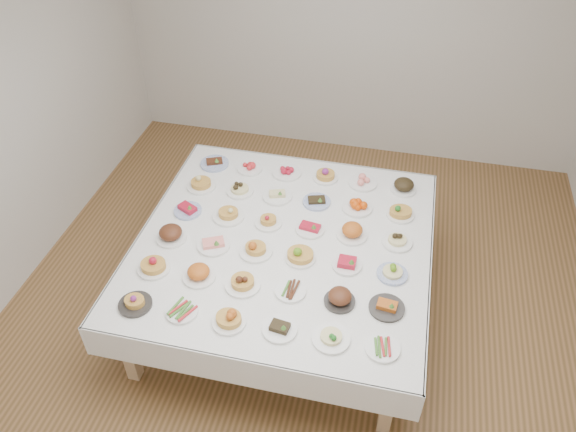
% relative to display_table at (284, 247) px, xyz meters
% --- Properties ---
extents(room_envelope, '(5.02, 5.02, 2.81)m').
position_rel_display_table_xyz_m(room_envelope, '(0.16, 0.07, 1.15)').
color(room_envelope, olive).
rests_on(room_envelope, ground).
extents(display_table, '(2.27, 2.27, 0.75)m').
position_rel_display_table_xyz_m(display_table, '(0.00, 0.00, 0.00)').
color(display_table, white).
rests_on(display_table, ground).
extents(dish_0, '(0.23, 0.23, 0.12)m').
position_rel_display_table_xyz_m(dish_0, '(-0.85, -0.86, 0.12)').
color(dish_0, '#2C2A27').
rests_on(dish_0, display_table).
extents(dish_1, '(0.23, 0.22, 0.05)m').
position_rel_display_table_xyz_m(dish_1, '(-0.51, -0.85, 0.09)').
color(dish_1, white).
rests_on(dish_1, display_table).
extents(dish_2, '(0.23, 0.23, 0.15)m').
position_rel_display_table_xyz_m(dish_2, '(-0.17, -0.86, 0.13)').
color(dish_2, white).
rests_on(dish_2, display_table).
extents(dish_3, '(0.23, 0.23, 0.09)m').
position_rel_display_table_xyz_m(dish_3, '(0.17, -0.85, 0.10)').
color(dish_3, white).
rests_on(dish_3, display_table).
extents(dish_4, '(0.25, 0.25, 0.12)m').
position_rel_display_table_xyz_m(dish_4, '(0.52, -0.84, 0.12)').
color(dish_4, white).
rests_on(dish_4, display_table).
extents(dish_5, '(0.22, 0.22, 0.05)m').
position_rel_display_table_xyz_m(dish_5, '(0.85, -0.85, 0.09)').
color(dish_5, white).
rests_on(dish_5, display_table).
extents(dish_6, '(0.24, 0.24, 0.14)m').
position_rel_display_table_xyz_m(dish_6, '(-0.86, -0.51, 0.13)').
color(dish_6, white).
rests_on(dish_6, display_table).
extents(dish_7, '(0.24, 0.24, 0.14)m').
position_rel_display_table_xyz_m(dish_7, '(-0.51, -0.52, 0.13)').
color(dish_7, white).
rests_on(dish_7, display_table).
extents(dish_8, '(0.25, 0.25, 0.14)m').
position_rel_display_table_xyz_m(dish_8, '(-0.18, -0.52, 0.13)').
color(dish_8, white).
rests_on(dish_8, display_table).
extents(dish_9, '(0.22, 0.22, 0.05)m').
position_rel_display_table_xyz_m(dish_9, '(0.17, -0.50, 0.09)').
color(dish_9, white).
rests_on(dish_9, display_table).
extents(dish_10, '(0.22, 0.22, 0.12)m').
position_rel_display_table_xyz_m(dish_10, '(0.52, -0.52, 0.12)').
color(dish_10, '#2C2A27').
rests_on(dish_10, display_table).
extents(dish_11, '(0.24, 0.24, 0.09)m').
position_rel_display_table_xyz_m(dish_11, '(0.84, -0.51, 0.10)').
color(dish_11, '#2C2A27').
rests_on(dish_11, display_table).
extents(dish_12, '(0.25, 0.25, 0.15)m').
position_rel_display_table_xyz_m(dish_12, '(-0.86, -0.17, 0.14)').
color(dish_12, white).
rests_on(dish_12, display_table).
extents(dish_13, '(0.25, 0.25, 0.11)m').
position_rel_display_table_xyz_m(dish_13, '(-0.51, -0.18, 0.11)').
color(dish_13, white).
rests_on(dish_13, display_table).
extents(dish_14, '(0.25, 0.25, 0.16)m').
position_rel_display_table_xyz_m(dish_14, '(-0.18, -0.17, 0.14)').
color(dish_14, white).
rests_on(dish_14, display_table).
extents(dish_15, '(0.23, 0.23, 0.15)m').
position_rel_display_table_xyz_m(dish_15, '(0.17, -0.17, 0.13)').
color(dish_15, white).
rests_on(dish_15, display_table).
extents(dish_16, '(0.22, 0.22, 0.09)m').
position_rel_display_table_xyz_m(dish_16, '(0.52, -0.16, 0.10)').
color(dish_16, white).
rests_on(dish_16, display_table).
extents(dish_17, '(0.22, 0.22, 0.12)m').
position_rel_display_table_xyz_m(dish_17, '(0.85, -0.18, 0.12)').
color(dish_17, '#4C66B2').
rests_on(dish_17, display_table).
extents(dish_18, '(0.23, 0.23, 0.09)m').
position_rel_display_table_xyz_m(dish_18, '(-0.85, 0.16, 0.10)').
color(dish_18, '#4C66B2').
rests_on(dish_18, display_table).
extents(dish_19, '(0.26, 0.26, 0.15)m').
position_rel_display_table_xyz_m(dish_19, '(-0.50, 0.17, 0.13)').
color(dish_19, white).
rests_on(dish_19, display_table).
extents(dish_20, '(0.22, 0.22, 0.11)m').
position_rel_display_table_xyz_m(dish_20, '(-0.17, 0.17, 0.11)').
color(dish_20, white).
rests_on(dish_20, display_table).
extents(dish_21, '(0.23, 0.23, 0.10)m').
position_rel_display_table_xyz_m(dish_21, '(0.18, 0.17, 0.10)').
color(dish_21, white).
rests_on(dish_21, display_table).
extents(dish_22, '(0.24, 0.24, 0.14)m').
position_rel_display_table_xyz_m(dish_22, '(0.51, 0.17, 0.13)').
color(dish_22, white).
rests_on(dish_22, display_table).
extents(dish_23, '(0.23, 0.23, 0.11)m').
position_rel_display_table_xyz_m(dish_23, '(0.86, 0.17, 0.11)').
color(dish_23, white).
rests_on(dish_23, display_table).
extents(dish_24, '(0.25, 0.25, 0.14)m').
position_rel_display_table_xyz_m(dish_24, '(-0.85, 0.50, 0.13)').
color(dish_24, white).
rests_on(dish_24, display_table).
extents(dish_25, '(0.23, 0.23, 0.13)m').
position_rel_display_table_xyz_m(dish_25, '(-0.51, 0.51, 0.12)').
color(dish_25, white).
rests_on(dish_25, display_table).
extents(dish_26, '(0.25, 0.25, 0.09)m').
position_rel_display_table_xyz_m(dish_26, '(-0.18, 0.51, 0.10)').
color(dish_26, white).
rests_on(dish_26, display_table).
extents(dish_27, '(0.23, 0.23, 0.09)m').
position_rel_display_table_xyz_m(dish_27, '(0.16, 0.51, 0.10)').
color(dish_27, '#4C66B2').
rests_on(dish_27, display_table).
extents(dish_28, '(0.25, 0.25, 0.11)m').
position_rel_display_table_xyz_m(dish_28, '(0.51, 0.51, 0.11)').
color(dish_28, white).
rests_on(dish_28, display_table).
extents(dish_29, '(0.23, 0.22, 0.14)m').
position_rel_display_table_xyz_m(dish_29, '(0.86, 0.50, 0.13)').
color(dish_29, white).
rests_on(dish_29, display_table).
extents(dish_30, '(0.25, 0.25, 0.10)m').
position_rel_display_table_xyz_m(dish_30, '(-0.85, 0.85, 0.10)').
color(dish_30, '#4C66B2').
rests_on(dish_30, display_table).
extents(dish_31, '(0.23, 0.23, 0.09)m').
position_rel_display_table_xyz_m(dish_31, '(-0.51, 0.85, 0.10)').
color(dish_31, white).
rests_on(dish_31, display_table).
extents(dish_32, '(0.26, 0.26, 0.10)m').
position_rel_display_table_xyz_m(dish_32, '(-0.17, 0.86, 0.11)').
color(dish_32, white).
rests_on(dish_32, display_table).
extents(dish_33, '(0.22, 0.22, 0.13)m').
position_rel_display_table_xyz_m(dish_33, '(0.18, 0.86, 0.13)').
color(dish_33, white).
rests_on(dish_33, display_table).
extents(dish_34, '(0.24, 0.24, 0.10)m').
position_rel_display_table_xyz_m(dish_34, '(0.51, 0.86, 0.11)').
color(dish_34, white).
rests_on(dish_34, display_table).
extents(dish_35, '(0.22, 0.22, 0.13)m').
position_rel_display_table_xyz_m(dish_35, '(0.86, 0.85, 0.13)').
color(dish_35, white).
rests_on(dish_35, display_table).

